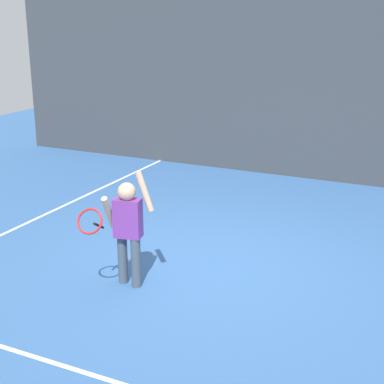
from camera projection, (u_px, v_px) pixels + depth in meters
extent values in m
plane|color=#335B93|center=(208.00, 265.00, 7.00)|extent=(20.00, 20.00, 0.00)
cube|color=white|center=(91.00, 374.00, 4.88)|extent=(9.00, 0.05, 0.00)
cube|color=white|center=(61.00, 207.00, 9.09)|extent=(0.05, 9.00, 0.00)
cube|color=#383D42|center=(307.00, 84.00, 10.23)|extent=(12.52, 0.08, 3.48)
cylinder|color=slate|center=(39.00, 66.00, 12.76)|extent=(0.09, 0.09, 3.63)
cylinder|color=slate|center=(205.00, 74.00, 11.09)|extent=(0.09, 0.09, 3.63)
cylinder|color=#3F4C59|center=(123.00, 259.00, 6.47)|extent=(0.11, 0.11, 0.58)
cylinder|color=#3F4C59|center=(136.00, 263.00, 6.38)|extent=(0.11, 0.11, 0.58)
cube|color=#72338C|center=(128.00, 218.00, 6.27)|extent=(0.33, 0.23, 0.44)
sphere|color=tan|center=(127.00, 192.00, 6.18)|extent=(0.20, 0.20, 0.20)
cylinder|color=tan|center=(144.00, 191.00, 6.15)|extent=(0.22, 0.11, 0.46)
cylinder|color=tan|center=(109.00, 213.00, 6.24)|extent=(0.12, 0.30, 0.43)
cylinder|color=black|center=(99.00, 226.00, 6.18)|extent=(0.08, 0.24, 0.15)
torus|color=red|center=(90.00, 221.00, 5.94)|extent=(0.31, 0.22, 0.26)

